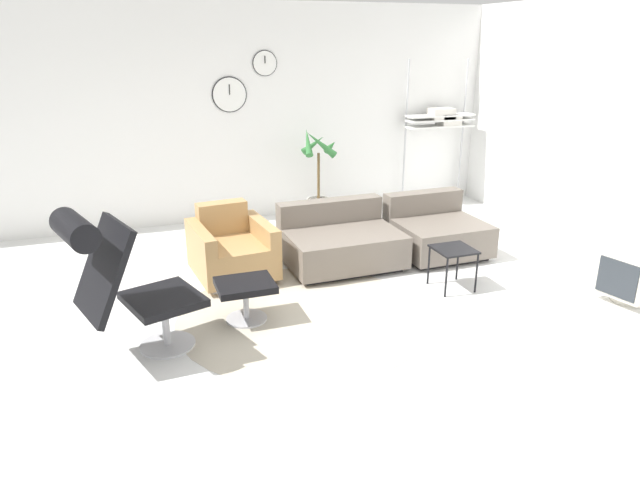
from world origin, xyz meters
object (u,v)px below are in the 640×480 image
lounge_chair (118,272)px  crt_television (633,275)px  couch_low (340,243)px  side_table (453,253)px  potted_plant (318,188)px  ottoman (245,292)px  couch_second (436,233)px  shelf_unit (442,119)px  armchair_red (232,251)px

lounge_chair → crt_television: 4.54m
couch_low → crt_television: couch_low is taller
side_table → crt_television: bearing=-29.5°
couch_low → potted_plant: bearing=-101.8°
lounge_chair → side_table: size_ratio=2.88×
ottoman → crt_television: (3.49, -0.81, -0.01)m
couch_second → potted_plant: 1.84m
ottoman → couch_second: (2.42, 0.94, -0.03)m
couch_second → side_table: size_ratio=2.34×
potted_plant → shelf_unit: 2.13m
crt_television → shelf_unit: shelf_unit is taller
lounge_chair → potted_plant: 3.86m
armchair_red → side_table: size_ratio=2.19×
lounge_chair → ottoman: bearing=90.0°
couch_low → ottoman: bearing=36.4°
couch_low → crt_television: (2.23, -1.77, 0.02)m
armchair_red → couch_low: bearing=171.2°
lounge_chair → side_table: lounge_chair is taller
couch_second → shelf_unit: bearing=-121.8°
potted_plant → couch_second: bearing=-61.7°
armchair_red → potted_plant: (1.48, 1.53, 0.18)m
ottoman → potted_plant: potted_plant is taller
ottoman → couch_low: (1.26, 0.97, -0.03)m
couch_low → potted_plant: (0.30, 1.58, 0.21)m
lounge_chair → couch_low: size_ratio=0.99×
couch_low → shelf_unit: size_ratio=0.59×
couch_second → potted_plant: size_ratio=0.78×
armchair_red → crt_television: armchair_red is taller
potted_plant → side_table: bearing=-78.7°
side_table → crt_television: crt_television is taller
couch_low → crt_television: 2.85m
potted_plant → shelf_unit: size_ratio=0.61×
ottoman → side_table: side_table is taller
armchair_red → shelf_unit: size_ratio=0.44×
couch_second → shelf_unit: 2.37m
lounge_chair → armchair_red: size_ratio=1.31×
armchair_red → side_table: (1.99, -1.02, 0.09)m
armchair_red → potted_plant: bearing=-140.2°
shelf_unit → potted_plant: bearing=-173.2°
lounge_chair → potted_plant: bearing=119.9°
couch_low → crt_television: bearing=140.4°
couch_second → side_table: bearing=68.0°
lounge_chair → crt_television: size_ratio=2.02×
crt_television → side_table: bearing=47.4°
couch_low → couch_second: size_ratio=1.25×
armchair_red → couch_second: size_ratio=0.93×
ottoman → armchair_red: (0.08, 1.02, 0.00)m
lounge_chair → ottoman: 1.15m
potted_plant → ottoman: bearing=-121.4°
armchair_red → potted_plant: potted_plant is taller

